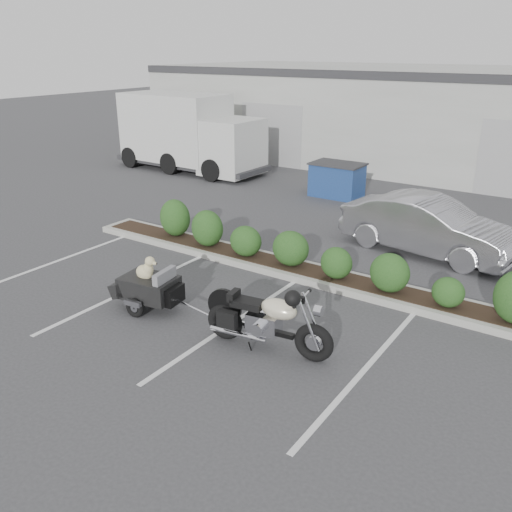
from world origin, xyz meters
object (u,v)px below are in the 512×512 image
Objects in this scene: motorcycle at (267,321)px; dumpster at (337,179)px; pet_trailer at (149,286)px; sedan at (428,226)px; delivery_truck at (189,135)px.

motorcycle is 10.51m from dumpster.
dumpster is (-3.56, 9.89, 0.05)m from motorcycle.
motorcycle reaches higher than pet_trailer.
sedan is 2.43× the size of dumpster.
sedan is 0.64× the size of delivery_truck.
dumpster is at bearing 86.61° from pet_trailer.
motorcycle is at bearing -69.81° from dumpster.
sedan reaches higher than dumpster.
dumpster is at bearing 101.94° from motorcycle.
pet_trailer is 1.07× the size of dumpster.
pet_trailer is 0.44× the size of sedan.
pet_trailer is 7.09m from sedan.
delivery_truck reaches higher than motorcycle.
motorcycle is 6.21m from sedan.
sedan reaches higher than pet_trailer.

